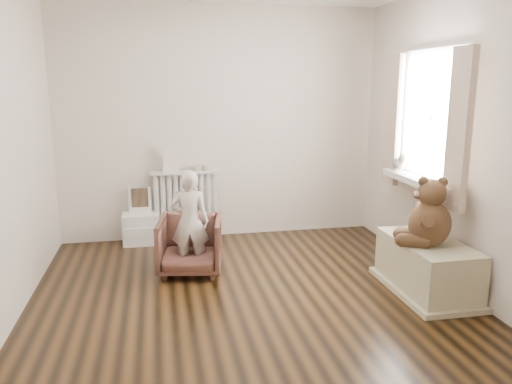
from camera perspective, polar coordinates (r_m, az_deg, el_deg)
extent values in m
cube|color=black|center=(4.28, -0.81, -11.89)|extent=(3.60, 3.60, 0.01)
cube|color=silver|center=(5.70, -4.17, 7.72)|extent=(3.60, 0.02, 2.60)
cube|color=silver|center=(2.21, 7.61, 0.22)|extent=(3.60, 0.02, 2.60)
cube|color=silver|center=(4.02, -27.08, 4.45)|extent=(0.02, 3.60, 2.60)
cube|color=silver|center=(4.61, 21.85, 5.76)|extent=(0.02, 3.60, 2.60)
cube|color=white|center=(4.83, 19.66, 7.99)|extent=(0.03, 0.90, 1.10)
cube|color=silver|center=(4.86, 18.25, 1.19)|extent=(0.22, 1.10, 0.06)
cube|color=beige|center=(4.29, 22.21, 6.52)|extent=(0.06, 0.26, 1.30)
cube|color=beige|center=(5.28, 15.41, 7.92)|extent=(0.06, 0.26, 1.30)
cube|color=silver|center=(5.70, -8.01, -1.66)|extent=(0.76, 0.14, 0.80)
cube|color=beige|center=(5.58, -9.70, 3.78)|extent=(0.17, 0.02, 0.29)
cylinder|color=#A59E8C|center=(5.61, -6.96, 2.69)|extent=(0.09, 0.09, 0.05)
cylinder|color=#A59E8C|center=(5.62, -5.70, 2.75)|extent=(0.10, 0.10, 0.06)
cube|color=silver|center=(5.69, -13.03, -3.07)|extent=(0.40, 0.28, 0.62)
imported|color=brown|center=(4.76, -7.54, -6.02)|extent=(0.66, 0.67, 0.53)
imported|color=beige|center=(4.64, -7.58, -3.41)|extent=(0.39, 0.29, 0.97)
cube|color=beige|center=(4.56, 18.94, -8.32)|extent=(0.51, 0.96, 0.45)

